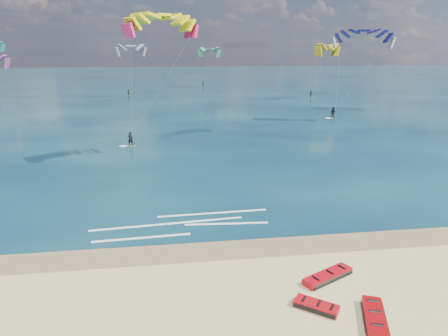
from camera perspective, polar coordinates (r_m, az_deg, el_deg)
The scene contains 10 objects.
ground at distance 58.20m, azimuth -6.54°, elevation 6.02°, with size 320.00×320.00×0.00m, color tan.
wet_sand_strip at distance 23.00m, azimuth -4.30°, elevation -11.80°, with size 320.00×2.40×0.01m, color brown.
sea at distance 121.63m, azimuth -7.27°, elevation 11.78°, with size 320.00×200.00×0.04m, color #082030.
packed_kite_left at distance 21.20m, azimuth 14.57°, elevation -15.10°, with size 3.03×1.06×0.39m, color #B80912, non-canonical shape.
packed_kite_mid at distance 19.06m, azimuth 13.02°, elevation -19.05°, with size 2.10×1.02×0.37m, color red, non-canonical shape.
packed_kite_right at distance 19.08m, azimuth 20.67°, elevation -19.76°, with size 2.73×1.18×0.43m, color #99060A, non-canonical shape.
kitesurfer_main at distance 42.26m, azimuth -11.32°, elevation 12.16°, with size 10.18×9.35×15.12m.
kitesurfer_far at distance 63.71m, azimuth 17.49°, elevation 13.51°, with size 9.55×6.15×14.84m.
shoreline_foam at distance 26.25m, azimuth -5.36°, elevation -7.88°, with size 11.79×3.63×0.01m.
distant_kites at distance 96.99m, azimuth -12.91°, elevation 13.32°, with size 83.34×34.78×11.64m.
Camera 1 is at (-0.98, -17.12, 11.12)m, focal length 32.00 mm.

